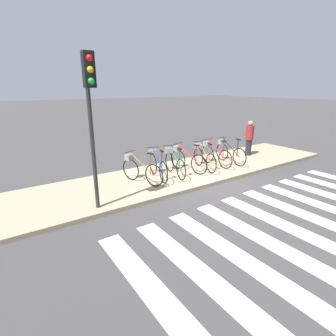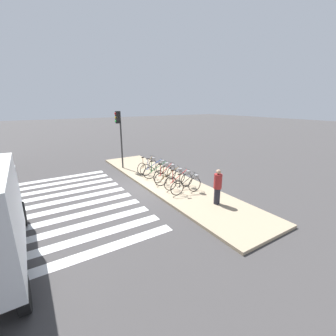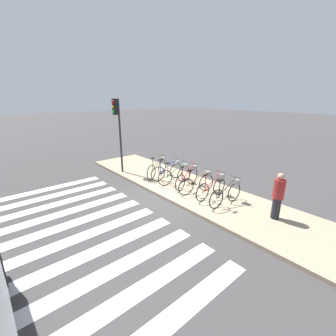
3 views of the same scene
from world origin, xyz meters
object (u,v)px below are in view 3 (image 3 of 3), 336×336
at_px(parked_bicycle_2, 177,174).
at_px(parked_bicycle_3, 188,177).
at_px(parked_bicycle_5, 213,186).
at_px(parked_bicycle_1, 169,170).
at_px(traffic_light, 117,121).
at_px(pedestrian, 278,195).
at_px(parked_bicycle_4, 198,182).
at_px(parked_bicycle_6, 227,193).
at_px(parked_bicycle_0, 158,167).

distance_m(parked_bicycle_2, parked_bicycle_3, 0.63).
distance_m(parked_bicycle_3, parked_bicycle_5, 1.37).
xyz_separation_m(parked_bicycle_1, parked_bicycle_3, (1.26, 0.01, 0.00)).
bearing_deg(traffic_light, pedestrian, 11.01).
distance_m(parked_bicycle_4, parked_bicycle_6, 1.39).
height_order(parked_bicycle_2, parked_bicycle_5, same).
relative_size(parked_bicycle_1, parked_bicycle_5, 0.98).
bearing_deg(parked_bicycle_1, parked_bicycle_0, -171.96).
relative_size(parked_bicycle_4, pedestrian, 1.08).
distance_m(parked_bicycle_1, parked_bicycle_3, 1.26).
height_order(parked_bicycle_4, parked_bicycle_5, same).
bearing_deg(pedestrian, traffic_light, -168.99).
height_order(parked_bicycle_0, parked_bicycle_3, same).
distance_m(parked_bicycle_5, parked_bicycle_6, 0.73).
height_order(parked_bicycle_0, parked_bicycle_5, same).
height_order(parked_bicycle_3, parked_bicycle_6, same).
xyz_separation_m(parked_bicycle_1, pedestrian, (4.98, 0.25, 0.35)).
xyz_separation_m(parked_bicycle_5, pedestrian, (2.35, 0.27, 0.35)).
height_order(parked_bicycle_1, parked_bicycle_5, same).
distance_m(parked_bicycle_1, parked_bicycle_5, 2.63).
relative_size(parked_bicycle_0, parked_bicycle_4, 0.97).
height_order(parked_bicycle_2, traffic_light, traffic_light).
height_order(parked_bicycle_4, pedestrian, pedestrian).
bearing_deg(traffic_light, parked_bicycle_0, 31.91).
xyz_separation_m(parked_bicycle_0, parked_bicycle_6, (4.07, 0.01, 0.00)).
distance_m(parked_bicycle_2, parked_bicycle_6, 2.73).
relative_size(parked_bicycle_4, parked_bicycle_6, 0.98).
relative_size(parked_bicycle_0, traffic_light, 0.44).
bearing_deg(parked_bicycle_3, traffic_light, -161.97).
bearing_deg(parked_bicycle_6, pedestrian, 11.96).
bearing_deg(parked_bicycle_6, parked_bicycle_3, 177.03).
distance_m(parked_bicycle_1, traffic_light, 3.53).
bearing_deg(parked_bicycle_0, traffic_light, -148.09).
height_order(parked_bicycle_5, parked_bicycle_6, same).
distance_m(parked_bicycle_4, traffic_light, 5.08).
bearing_deg(parked_bicycle_1, parked_bicycle_2, -7.78).
relative_size(parked_bicycle_1, parked_bicycle_4, 1.00).
relative_size(parked_bicycle_1, parked_bicycle_3, 1.00).
bearing_deg(parked_bicycle_5, parked_bicycle_6, -6.00).
bearing_deg(parked_bicycle_5, parked_bicycle_1, 179.59).
bearing_deg(parked_bicycle_0, parked_bicycle_4, -0.28).
distance_m(parked_bicycle_2, pedestrian, 4.37).
bearing_deg(parked_bicycle_1, traffic_light, -154.15).
bearing_deg(pedestrian, parked_bicycle_0, -176.49).
distance_m(pedestrian, traffic_light, 7.83).
bearing_deg(parked_bicycle_4, parked_bicycle_5, 8.15).
relative_size(parked_bicycle_3, parked_bicycle_6, 0.99).
distance_m(parked_bicycle_0, parked_bicycle_2, 1.35).
bearing_deg(parked_bicycle_5, parked_bicycle_2, -178.06).
bearing_deg(parked_bicycle_6, parked_bicycle_2, 179.82).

